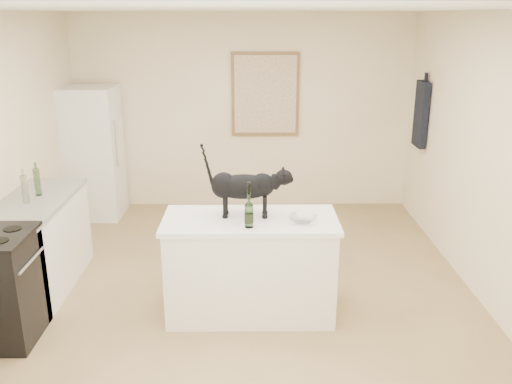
% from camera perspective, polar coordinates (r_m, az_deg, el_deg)
% --- Properties ---
extents(floor, '(5.50, 5.50, 0.00)m').
position_cam_1_polar(floor, '(5.24, -1.69, -11.23)').
color(floor, '#A28656').
rests_on(floor, ground).
extents(ceiling, '(5.50, 5.50, 0.00)m').
position_cam_1_polar(ceiling, '(4.57, -2.00, 18.55)').
color(ceiling, white).
rests_on(ceiling, ground).
extents(wall_back, '(4.50, 0.00, 4.50)m').
position_cam_1_polar(wall_back, '(7.43, -1.38, 8.26)').
color(wall_back, '#F9EAC1').
rests_on(wall_back, ground).
extents(wall_front, '(4.50, 0.00, 4.50)m').
position_cam_1_polar(wall_front, '(2.21, -3.42, -16.62)').
color(wall_front, '#F9EAC1').
rests_on(wall_front, ground).
extents(wall_right, '(0.00, 5.50, 5.50)m').
position_cam_1_polar(wall_right, '(5.20, 23.83, 2.46)').
color(wall_right, '#F9EAC1').
rests_on(wall_right, ground).
extents(island_base, '(1.44, 0.67, 0.86)m').
position_cam_1_polar(island_base, '(4.86, -0.59, -7.95)').
color(island_base, white).
rests_on(island_base, floor).
extents(island_top, '(1.50, 0.70, 0.04)m').
position_cam_1_polar(island_top, '(4.68, -0.61, -2.99)').
color(island_top, white).
rests_on(island_top, island_base).
extents(left_cabinets, '(0.60, 1.40, 0.86)m').
position_cam_1_polar(left_cabinets, '(5.70, -21.77, -5.27)').
color(left_cabinets, white).
rests_on(left_cabinets, floor).
extents(left_countertop, '(0.62, 1.44, 0.04)m').
position_cam_1_polar(left_countertop, '(5.55, -22.30, -0.98)').
color(left_countertop, gray).
rests_on(left_countertop, left_cabinets).
extents(fridge, '(0.68, 0.68, 1.70)m').
position_cam_1_polar(fridge, '(7.42, -16.67, 3.94)').
color(fridge, white).
rests_on(fridge, floor).
extents(artwork_frame, '(0.90, 0.03, 1.10)m').
position_cam_1_polar(artwork_frame, '(7.36, 0.98, 10.14)').
color(artwork_frame, brown).
rests_on(artwork_frame, wall_back).
extents(artwork_canvas, '(0.82, 0.00, 1.02)m').
position_cam_1_polar(artwork_canvas, '(7.34, 0.98, 10.12)').
color(artwork_canvas, beige).
rests_on(artwork_canvas, wall_back).
extents(hanging_garment, '(0.08, 0.34, 0.80)m').
position_cam_1_polar(hanging_garment, '(7.03, 16.85, 7.78)').
color(hanging_garment, black).
rests_on(hanging_garment, wall_right).
extents(black_cat, '(0.68, 0.22, 0.48)m').
position_cam_1_polar(black_cat, '(4.65, -1.30, 0.23)').
color(black_cat, black).
rests_on(black_cat, island_top).
extents(wine_bottle, '(0.09, 0.09, 0.34)m').
position_cam_1_polar(wine_bottle, '(4.42, -0.75, -1.65)').
color(wine_bottle, '#214E1F').
rests_on(wine_bottle, island_top).
extents(glass_bowl, '(0.29, 0.29, 0.06)m').
position_cam_1_polar(glass_bowl, '(4.59, 4.92, -2.82)').
color(glass_bowl, white).
rests_on(glass_bowl, island_top).
extents(fridge_paper, '(0.02, 0.13, 0.17)m').
position_cam_1_polar(fridge_paper, '(7.23, -14.33, 6.79)').
color(fridge_paper, silver).
rests_on(fridge_paper, fridge).
extents(counter_bottle_cluster, '(0.09, 0.29, 0.27)m').
position_cam_1_polar(counter_bottle_cluster, '(5.53, -22.41, 0.62)').
color(counter_bottle_cluster, gray).
rests_on(counter_bottle_cluster, left_countertop).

